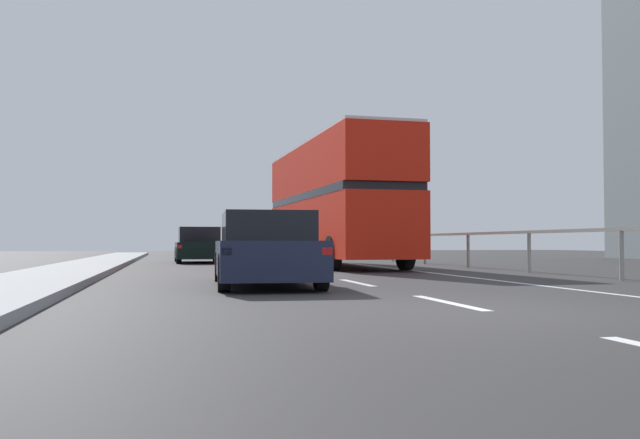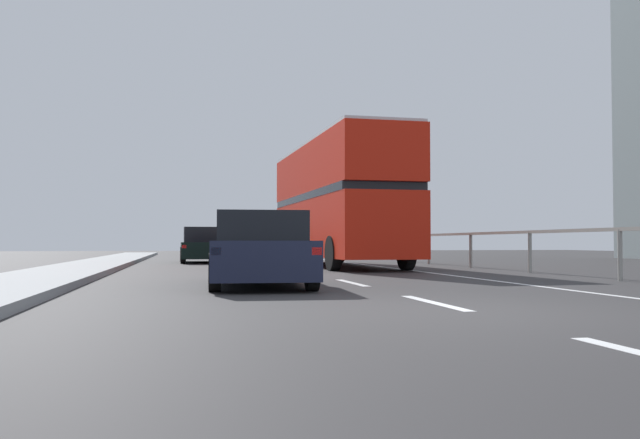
# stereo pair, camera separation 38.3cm
# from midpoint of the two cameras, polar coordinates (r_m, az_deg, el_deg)

# --- Properties ---
(ground_plane) EXTENTS (74.46, 120.00, 0.10)m
(ground_plane) POSITION_cam_midpoint_polar(r_m,az_deg,el_deg) (8.39, 12.24, -7.78)
(ground_plane) COLOR #302E2F
(lane_paint_markings) EXTENTS (3.27, 46.00, 0.01)m
(lane_paint_markings) POSITION_cam_midpoint_polar(r_m,az_deg,el_deg) (17.06, 5.88, -4.64)
(lane_paint_markings) COLOR silver
(lane_paint_markings) RESTS_ON ground
(bridge_side_railing) EXTENTS (0.10, 42.00, 1.13)m
(bridge_side_railing) POSITION_cam_midpoint_polar(r_m,az_deg,el_deg) (18.94, 16.52, -1.52)
(bridge_side_railing) COLOR gray
(bridge_side_railing) RESTS_ON ground
(double_decker_bus_red) EXTENTS (2.81, 10.74, 4.19)m
(double_decker_bus_red) POSITION_cam_midpoint_polar(r_m,az_deg,el_deg) (23.38, 0.77, 1.60)
(double_decker_bus_red) COLOR red
(double_decker_bus_red) RESTS_ON ground
(hatchback_car_near) EXTENTS (1.98, 4.58, 1.36)m
(hatchback_car_near) POSITION_cam_midpoint_polar(r_m,az_deg,el_deg) (12.81, -5.46, -2.61)
(hatchback_car_near) COLOR #191D34
(hatchback_car_near) RESTS_ON ground
(sedan_car_ahead) EXTENTS (1.86, 4.41, 1.42)m
(sedan_car_ahead) POSITION_cam_midpoint_polar(r_m,az_deg,el_deg) (27.95, -10.52, -2.18)
(sedan_car_ahead) COLOR black
(sedan_car_ahead) RESTS_ON ground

